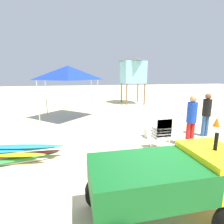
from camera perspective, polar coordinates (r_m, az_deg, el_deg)
ground at (r=4.53m, az=16.17°, el=-21.14°), size 80.00×80.00×0.00m
utility_cart at (r=3.20m, az=18.11°, el=-19.70°), size 2.57×1.32×1.50m
stacked_plastic_chairs at (r=5.83m, az=15.96°, el=-5.92°), size 0.48×0.48×1.20m
surfboard_pile at (r=5.79m, az=-28.95°, el=-11.87°), size 2.60×0.85×0.48m
lifeguard_near_left at (r=6.52m, az=24.34°, el=-1.62°), size 0.32×0.32×1.78m
lifeguard_near_center at (r=7.93m, az=28.27°, el=0.02°), size 0.32×0.32×1.73m
popup_canopy at (r=10.11m, az=-14.05°, el=12.21°), size 2.86×2.86×2.94m
lifeguard_tower at (r=15.37m, az=6.83°, el=13.50°), size 1.98×1.98×4.01m
traffic_cone_near at (r=9.88m, az=30.79°, el=-2.76°), size 0.32×0.32×0.45m
cooler_box at (r=7.25m, az=12.96°, el=-6.58°), size 0.60×0.40×0.35m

